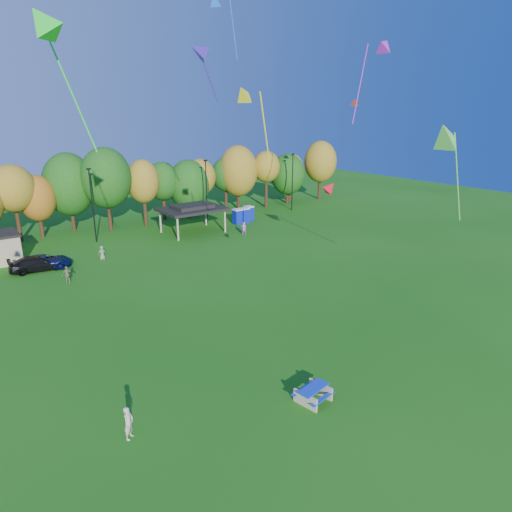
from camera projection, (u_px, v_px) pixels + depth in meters
ground at (298, 409)px, 24.98m from camera, size 160.00×160.00×0.00m
tree_line at (53, 191)px, 57.45m from camera, size 93.57×10.55×11.15m
lamp_posts at (92, 203)px, 55.25m from camera, size 64.50×0.25×9.09m
pavilion at (192, 209)px, 60.26m from camera, size 8.20×6.20×3.77m
porta_potties at (244, 215)px, 66.35m from camera, size 3.75×1.94×2.18m
picnic_table at (313, 393)px, 25.57m from camera, size 2.22×1.94×0.86m
kite_flyer at (129, 423)px, 22.53m from camera, size 0.77×0.74×1.77m
car_c at (44, 262)px, 46.92m from camera, size 5.73×3.64×1.47m
car_d at (37, 264)px, 46.32m from camera, size 5.43×2.55×1.53m
far_person_1 at (102, 253)px, 49.78m from camera, size 0.82×0.59×1.57m
far_person_2 at (244, 228)px, 59.67m from camera, size 0.75×0.65×1.73m
far_person_3 at (67, 275)px, 42.89m from camera, size 1.03×0.47×1.71m
kite_0 at (330, 187)px, 29.02m from camera, size 1.24×1.04×1.08m
kite_2 at (244, 94)px, 31.38m from camera, size 3.17×2.20×5.47m
kite_4 at (198, 51)px, 34.36m from camera, size 2.93×1.91×4.62m
kite_5 at (446, 136)px, 31.24m from camera, size 4.71×2.09×7.76m
kite_7 at (43, 22)px, 22.31m from camera, size 3.68×3.91×7.57m
kite_10 at (216, 0)px, 45.83m from camera, size 3.51×2.83×6.45m
kite_13 at (355, 101)px, 52.78m from camera, size 1.77×1.72×1.43m
kite_15 at (384, 46)px, 44.59m from camera, size 4.94×2.54×8.51m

